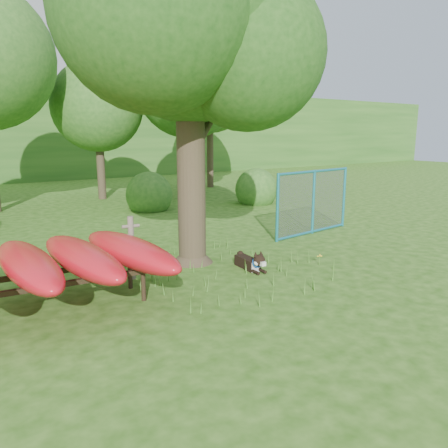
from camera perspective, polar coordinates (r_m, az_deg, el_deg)
ground at (r=8.76m, az=3.37°, el=-7.90°), size 80.00×80.00×0.00m
oak_tree at (r=10.07m, az=-4.97°, el=25.09°), size 5.98×5.31×7.91m
wooden_post at (r=9.09m, az=-11.98°, el=-2.84°), size 0.36×0.14×1.31m
kayak_rack at (r=7.85m, az=-21.12°, el=-4.57°), size 3.45×3.40×1.10m
husky_dog at (r=9.62m, az=3.60°, el=-5.00°), size 0.34×1.12×0.50m
fence_section at (r=13.19m, az=11.59°, el=2.83°), size 3.23×0.48×3.16m
wildflower_clump at (r=10.21m, az=12.39°, el=-4.18°), size 0.11×0.09×0.23m
bg_tree_c at (r=20.62m, az=-16.21°, el=14.55°), size 4.00×4.00×6.12m
bg_tree_d at (r=20.32m, az=-4.61°, el=17.77°), size 4.80×4.80×7.50m
bg_tree_e at (r=24.43m, az=-1.88°, el=17.13°), size 4.60×4.60×7.55m
shrub_right at (r=18.79m, az=4.20°, el=2.72°), size 1.80×1.80×1.80m
shrub_mid at (r=17.30m, az=-9.68°, el=1.80°), size 1.80×1.80×1.80m
wooded_hillside at (r=34.89m, az=-26.43°, el=10.66°), size 80.00×12.00×6.00m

